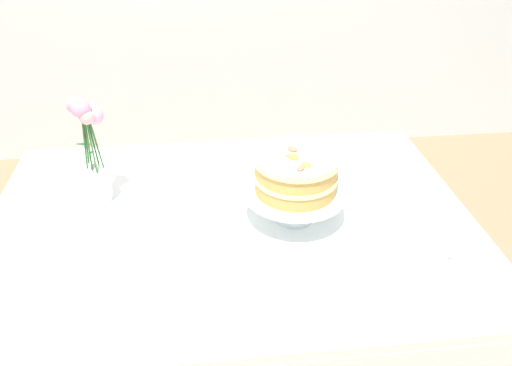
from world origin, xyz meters
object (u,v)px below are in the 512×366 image
object	(u,v)px
cake_stand	(295,195)
flower_vase	(92,151)
dining_table	(232,247)
teacup	(433,256)
layer_cake	(296,173)

from	to	relation	value
cake_stand	flower_vase	bearing A→B (deg)	162.50
dining_table	cake_stand	xyz separation A→B (m)	(0.18, -0.00, 0.17)
dining_table	teacup	xyz separation A→B (m)	(0.50, -0.24, 0.11)
cake_stand	layer_cake	xyz separation A→B (m)	(-0.00, -0.00, 0.07)
cake_stand	teacup	distance (m)	0.40
dining_table	layer_cake	bearing A→B (deg)	-1.38
dining_table	flower_vase	distance (m)	0.50
dining_table	teacup	bearing A→B (deg)	-25.81
layer_cake	cake_stand	bearing A→B (deg)	74.49
cake_stand	layer_cake	distance (m)	0.07
dining_table	layer_cake	world-z (taller)	layer_cake
cake_stand	teacup	world-z (taller)	cake_stand
layer_cake	teacup	size ratio (longest dim) A/B	1.95
layer_cake	dining_table	bearing A→B (deg)	178.62
flower_vase	teacup	size ratio (longest dim) A/B	2.75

